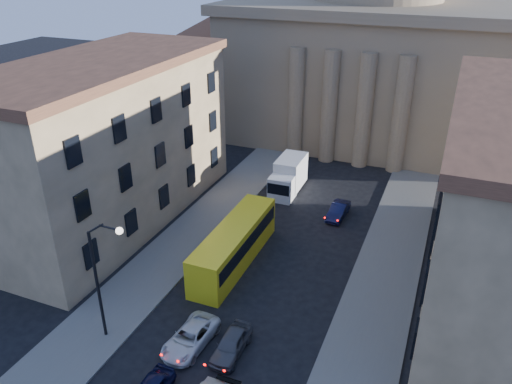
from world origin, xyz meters
TOP-DOWN VIEW (x-y plane):
  - sidewalk_left at (-8.50, 18.00)m, footprint 5.00×60.00m
  - sidewalk_right at (8.50, 18.00)m, footprint 5.00×60.00m
  - church at (0.00, 55.47)m, footprint 68.02×28.76m
  - building_left at (-17.00, 22.00)m, footprint 11.60×26.60m
  - street_lamp at (-6.97, 8.00)m, footprint 2.62×0.44m
  - car_left_mid at (-1.88, 9.37)m, footprint 2.47×4.83m
  - car_right_far at (0.80, 9.80)m, footprint 1.69×4.08m
  - car_right_distant at (2.76, 29.61)m, footprint 1.59×4.05m
  - city_bus at (-3.20, 19.07)m, footprint 2.73×11.60m
  - box_truck at (-3.50, 33.16)m, footprint 2.55×6.25m

SIDE VIEW (x-z plane):
  - sidewalk_left at x=-8.50m, z-range 0.00..0.15m
  - sidewalk_right at x=8.50m, z-range 0.00..0.15m
  - car_left_mid at x=-1.88m, z-range 0.00..1.31m
  - car_right_distant at x=2.76m, z-range 0.00..1.31m
  - car_right_far at x=0.80m, z-range 0.00..1.38m
  - box_truck at x=-3.50m, z-range -0.09..3.32m
  - city_bus at x=-3.20m, z-range 0.12..3.39m
  - street_lamp at x=-6.97m, z-range 0.87..9.70m
  - building_left at x=-17.00m, z-range 0.07..14.77m
  - church at x=0.00m, z-range -6.42..30.18m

